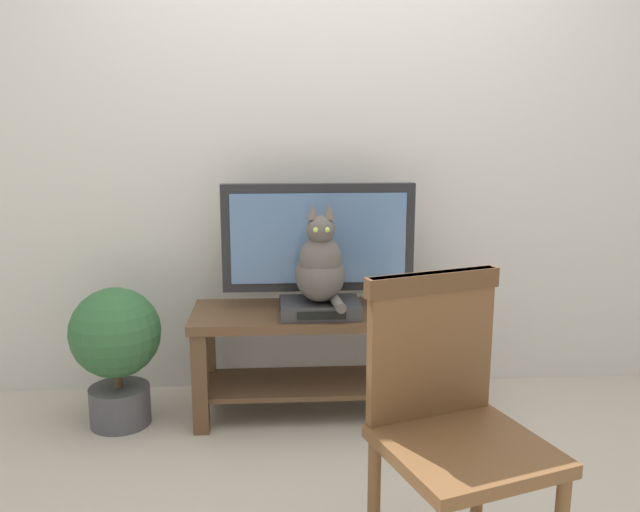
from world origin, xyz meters
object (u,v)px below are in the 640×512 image
wooden_chair (450,413)px  book_stack (413,300)px  tv_stand (319,342)px  potted_plant (116,346)px  tv (318,243)px  cat (320,266)px  media_box (320,308)px

wooden_chair → book_stack: 1.20m
tv_stand → potted_plant: (-0.94, -0.06, 0.02)m
tv → wooden_chair: 1.37m
tv → cat: size_ratio=2.00×
tv → book_stack: tv is taller
media_box → potted_plant: bearing=178.8°
cat → wooden_chair: (0.31, -1.14, -0.18)m
cat → potted_plant: 1.01m
tv_stand → tv: (0.00, 0.07, 0.47)m
cat → potted_plant: cat is taller
wooden_chair → tv_stand: bearing=103.8°
potted_plant → wooden_chair: bearing=-43.4°
wooden_chair → potted_plant: size_ratio=1.48×
cat → book_stack: 0.48m
media_box → potted_plant: size_ratio=0.55×
tv → potted_plant: 1.05m
cat → potted_plant: size_ratio=0.70×
tv_stand → potted_plant: 0.94m
wooden_chair → tv: bearing=103.1°
tv → potted_plant: bearing=-171.7°
book_stack → tv_stand: bearing=174.2°
tv_stand → book_stack: size_ratio=4.78×
cat → book_stack: cat is taller
wooden_chair → cat: bearing=105.0°
tv_stand → book_stack: book_stack is taller
wooden_chair → potted_plant: wooden_chair is taller
tv → tv_stand: bearing=-90.0°
wooden_chair → potted_plant: bearing=136.6°
book_stack → potted_plant: potted_plant is taller
tv_stand → wooden_chair: 1.30m
tv_stand → potted_plant: potted_plant is taller
wooden_chair → potted_plant: (-1.24, 1.18, -0.18)m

